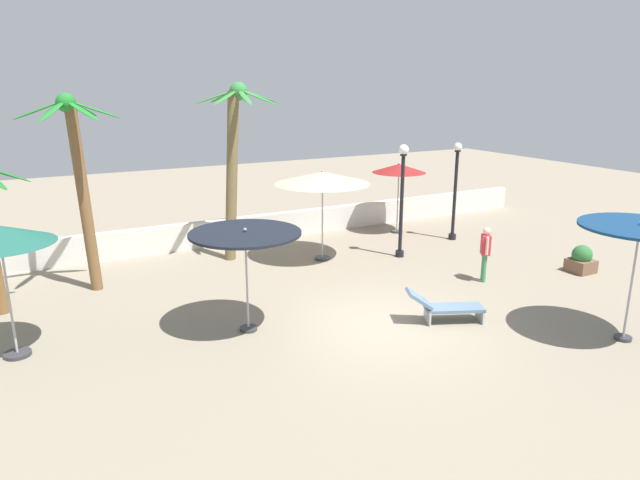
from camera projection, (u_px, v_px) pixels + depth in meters
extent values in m
plane|color=gray|center=(379.00, 326.00, 13.56)|extent=(56.00, 56.00, 0.00)
cube|color=silver|center=(249.00, 229.00, 20.72)|extent=(25.20, 0.30, 0.92)
cylinder|color=#333338|center=(322.00, 258.00, 18.66)|extent=(0.51, 0.51, 0.08)
cylinder|color=#A5A5AD|center=(322.00, 221.00, 18.33)|extent=(0.05, 0.05, 2.57)
cone|color=#B7AD93|center=(322.00, 178.00, 17.95)|extent=(3.05, 3.05, 0.39)
sphere|color=#99999E|center=(322.00, 171.00, 17.89)|extent=(0.08, 0.08, 0.08)
cylinder|color=#333338|center=(249.00, 329.00, 13.32)|extent=(0.41, 0.41, 0.08)
cylinder|color=#A5A5AD|center=(247.00, 282.00, 13.02)|extent=(0.05, 0.05, 2.38)
cylinder|color=black|center=(245.00, 233.00, 12.70)|extent=(2.53, 2.53, 0.06)
sphere|color=#99999E|center=(245.00, 230.00, 12.68)|extent=(0.08, 0.08, 0.08)
cylinder|color=#333338|center=(18.00, 354.00, 12.08)|extent=(0.55, 0.55, 0.08)
cylinder|color=#A5A5AD|center=(9.00, 300.00, 11.75)|extent=(0.05, 0.05, 2.53)
cylinder|color=#333338|center=(623.00, 338.00, 12.84)|extent=(0.38, 0.38, 0.08)
cylinder|color=#A5A5AD|center=(631.00, 284.00, 12.50)|extent=(0.05, 0.05, 2.66)
cylinder|color=navy|center=(640.00, 227.00, 12.14)|extent=(2.51, 2.51, 0.06)
cylinder|color=#333338|center=(397.00, 231.00, 22.04)|extent=(0.46, 0.46, 0.08)
cylinder|color=#A5A5AD|center=(398.00, 202.00, 21.73)|extent=(0.05, 0.05, 2.38)
cone|color=maroon|center=(399.00, 168.00, 21.38)|extent=(2.02, 2.02, 0.33)
sphere|color=#99999E|center=(399.00, 163.00, 21.33)|extent=(0.08, 0.08, 0.08)
cylinder|color=brown|center=(232.00, 178.00, 18.08)|extent=(0.69, 0.35, 5.36)
sphere|color=#32803A|center=(239.00, 91.00, 17.51)|extent=(0.56, 0.56, 0.56)
ellipsoid|color=#32803A|center=(259.00, 96.00, 17.88)|extent=(1.33, 0.24, 0.48)
ellipsoid|color=#32803A|center=(243.00, 96.00, 18.21)|extent=(0.86, 1.23, 0.48)
ellipsoid|color=#32803A|center=(224.00, 96.00, 17.97)|extent=(0.71, 1.29, 0.48)
ellipsoid|color=#32803A|center=(216.00, 97.00, 17.45)|extent=(1.31, 0.62, 0.48)
ellipsoid|color=#32803A|center=(226.00, 97.00, 16.96)|extent=(1.17, 0.95, 0.48)
ellipsoid|color=#32803A|center=(245.00, 97.00, 16.95)|extent=(0.31, 1.33, 0.48)
ellipsoid|color=#32803A|center=(257.00, 97.00, 17.26)|extent=(0.93, 1.19, 0.48)
ellipsoid|color=#1F6828|center=(3.00, 173.00, 13.63)|extent=(1.18, 0.21, 0.59)
cylinder|color=brown|center=(84.00, 200.00, 15.28)|extent=(0.48, 0.31, 5.12)
sphere|color=#1F7929|center=(66.00, 103.00, 14.52)|extent=(0.50, 0.50, 0.50)
ellipsoid|color=#1F7929|center=(94.00, 109.00, 14.76)|extent=(1.28, 0.43, 0.52)
ellipsoid|color=#1F7929|center=(82.00, 109.00, 15.19)|extent=(0.96, 1.10, 0.52)
ellipsoid|color=#1F7929|center=(54.00, 109.00, 14.96)|extent=(0.69, 1.24, 0.52)
ellipsoid|color=#1F7929|center=(38.00, 110.00, 14.37)|extent=(1.28, 0.43, 0.52)
ellipsoid|color=#1F7929|center=(52.00, 111.00, 13.93)|extent=(0.88, 1.16, 0.52)
ellipsoid|color=#1F7929|center=(82.00, 110.00, 14.21)|extent=(0.77, 1.21, 0.52)
cylinder|color=black|center=(452.00, 237.00, 21.05)|extent=(0.28, 0.28, 0.20)
cylinder|color=black|center=(455.00, 196.00, 20.64)|extent=(0.12, 0.12, 3.26)
cylinder|color=black|center=(458.00, 151.00, 20.20)|extent=(0.22, 0.22, 0.06)
sphere|color=white|center=(458.00, 147.00, 20.16)|extent=(0.30, 0.30, 0.30)
cylinder|color=black|center=(400.00, 254.00, 18.95)|extent=(0.28, 0.28, 0.20)
cylinder|color=black|center=(401.00, 207.00, 18.53)|extent=(0.12, 0.12, 3.39)
cylinder|color=black|center=(403.00, 155.00, 18.07)|extent=(0.22, 0.22, 0.06)
sphere|color=white|center=(404.00, 150.00, 18.03)|extent=(0.33, 0.33, 0.33)
cube|color=#B7B7BC|center=(480.00, 314.00, 13.83)|extent=(0.26, 0.52, 0.35)
cube|color=#B7B7BC|center=(427.00, 315.00, 13.74)|extent=(0.26, 0.52, 0.35)
cube|color=slate|center=(454.00, 308.00, 13.74)|extent=(1.50, 1.06, 0.08)
cube|color=slate|center=(419.00, 299.00, 13.60)|extent=(0.75, 0.74, 0.43)
cylinder|color=#3F8C59|center=(484.00, 269.00, 16.45)|extent=(0.12, 0.12, 0.82)
cylinder|color=#3F8C59|center=(483.00, 267.00, 16.61)|extent=(0.12, 0.12, 0.82)
cube|color=#D8333F|center=(486.00, 245.00, 16.34)|extent=(0.40, 0.43, 0.58)
sphere|color=beige|center=(487.00, 231.00, 16.23)|extent=(0.22, 0.22, 0.22)
cylinder|color=beige|center=(487.00, 246.00, 16.10)|extent=(0.08, 0.08, 0.52)
cylinder|color=beige|center=(484.00, 241.00, 16.56)|extent=(0.08, 0.08, 0.52)
cube|color=brown|center=(581.00, 266.00, 17.38)|extent=(0.70, 0.70, 0.40)
sphere|color=#2D6B33|center=(582.00, 255.00, 17.29)|extent=(0.60, 0.60, 0.60)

